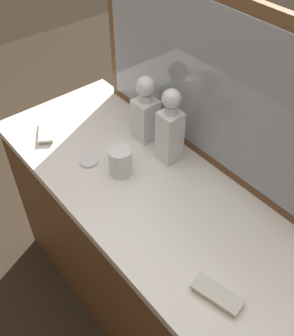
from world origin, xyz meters
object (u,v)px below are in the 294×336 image
at_px(crystal_tumbler_rear, 121,162).
at_px(silver_brush_front, 217,295).
at_px(porcelain_dish, 89,161).
at_px(silver_brush_far_right, 46,131).
at_px(crystal_decanter_front, 146,114).
at_px(crystal_decanter_left, 170,133).

xyz_separation_m(crystal_tumbler_rear, silver_brush_front, (0.57, -0.09, -0.04)).
height_order(crystal_tumbler_rear, porcelain_dish, crystal_tumbler_rear).
bearing_deg(silver_brush_front, silver_brush_far_right, -179.38).
relative_size(crystal_decanter_front, crystal_tumbler_rear, 2.58).
distance_m(crystal_tumbler_rear, silver_brush_front, 0.58).
height_order(crystal_decanter_left, silver_brush_front, crystal_decanter_left).
xyz_separation_m(crystal_decanter_front, crystal_tumbler_rear, (0.10, -0.20, -0.06)).
xyz_separation_m(crystal_decanter_left, crystal_tumbler_rear, (-0.05, -0.19, -0.08)).
bearing_deg(silver_brush_front, porcelain_dish, 177.57).
bearing_deg(porcelain_dish, crystal_tumbler_rear, 27.87).
distance_m(crystal_tumbler_rear, porcelain_dish, 0.14).
xyz_separation_m(crystal_tumbler_rear, silver_brush_far_right, (-0.37, -0.10, -0.04)).
distance_m(crystal_tumbler_rear, silver_brush_far_right, 0.39).
distance_m(crystal_decanter_front, crystal_tumbler_rear, 0.23).
distance_m(crystal_decanter_left, porcelain_dish, 0.33).
bearing_deg(crystal_decanter_front, crystal_decanter_left, -5.08).
xyz_separation_m(silver_brush_front, porcelain_dish, (-0.69, 0.03, -0.01)).
relative_size(silver_brush_front, silver_brush_far_right, 0.98).
xyz_separation_m(crystal_tumbler_rear, porcelain_dish, (-0.12, -0.06, -0.04)).
bearing_deg(crystal_decanter_left, silver_brush_front, -28.44).
bearing_deg(silver_brush_front, crystal_decanter_front, 156.44).
height_order(silver_brush_front, silver_brush_far_right, same).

